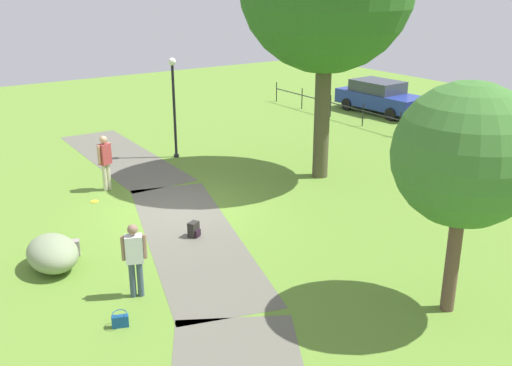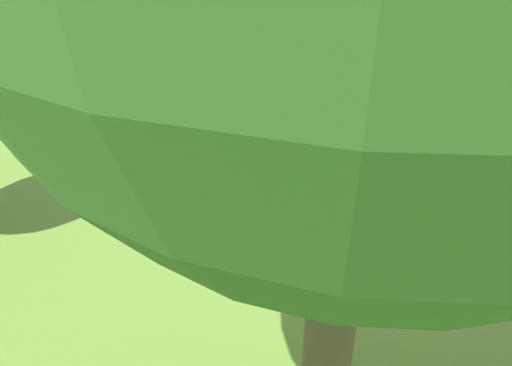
% 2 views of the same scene
% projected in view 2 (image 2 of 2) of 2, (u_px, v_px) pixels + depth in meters
% --- Properties ---
extents(ground_plane, '(48.00, 48.00, 0.00)m').
position_uv_depth(ground_plane, '(334.00, 222.00, 10.56)').
color(ground_plane, olive).
extents(footpath_segment_mid, '(8.32, 4.46, 0.01)m').
position_uv_depth(footpath_segment_mid, '(257.00, 202.00, 11.31)').
color(footpath_segment_mid, '#615F52').
rests_on(footpath_segment_mid, ground).
extents(footpath_segment_far, '(8.10, 5.93, 0.01)m').
position_uv_depth(footpath_segment_far, '(51.00, 128.00, 15.22)').
color(footpath_segment_far, '#615F52').
rests_on(footpath_segment_far, ground).
extents(lawn_boulder, '(1.59, 1.14, 0.79)m').
position_uv_depth(lawn_boulder, '(289.00, 131.00, 14.05)').
color(lawn_boulder, gray).
rests_on(lawn_boulder, ground).
extents(woman_with_handbag, '(0.36, 0.49, 1.65)m').
position_uv_depth(woman_with_handbag, '(204.00, 121.00, 13.22)').
color(woman_with_handbag, '#3B4E5D').
rests_on(woman_with_handbag, ground).
extents(man_near_boulder, '(0.36, 0.49, 1.77)m').
position_uv_depth(man_near_boulder, '(470.00, 171.00, 10.46)').
color(man_near_boulder, beige).
rests_on(man_near_boulder, ground).
extents(handbag_on_grass, '(0.35, 0.35, 0.31)m').
position_uv_depth(handbag_on_grass, '(184.00, 135.00, 14.40)').
color(handbag_on_grass, navy).
rests_on(handbag_on_grass, ground).
extents(backpack_by_boulder, '(0.32, 0.33, 0.40)m').
position_uv_depth(backpack_by_boulder, '(299.00, 146.00, 13.57)').
color(backpack_by_boulder, gray).
rests_on(backpack_by_boulder, ground).
extents(spare_backpack_on_lawn, '(0.34, 0.34, 0.40)m').
position_uv_depth(spare_backpack_on_lawn, '(257.00, 196.00, 11.17)').
color(spare_backpack_on_lawn, '#282622').
rests_on(spare_backpack_on_lawn, ground).
extents(frisbee_on_grass, '(0.24, 0.24, 0.02)m').
position_uv_depth(frisbee_on_grass, '(422.00, 192.00, 11.70)').
color(frisbee_on_grass, gold).
rests_on(frisbee_on_grass, ground).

